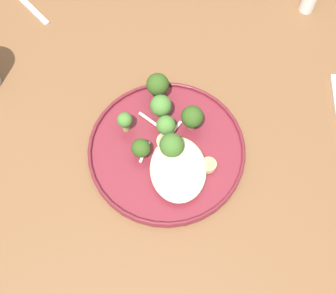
# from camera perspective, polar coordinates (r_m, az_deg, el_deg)

# --- Properties ---
(ground) EXTENTS (6.00, 6.00, 0.00)m
(ground) POSITION_cam_1_polar(r_m,az_deg,el_deg) (1.52, -0.18, -10.38)
(ground) COLOR #665B51
(wooden_dining_table) EXTENTS (1.40, 1.00, 0.74)m
(wooden_dining_table) POSITION_cam_1_polar(r_m,az_deg,el_deg) (0.90, -0.30, 0.67)
(wooden_dining_table) COLOR brown
(wooden_dining_table) RESTS_ON ground
(dinner_plate) EXTENTS (0.29, 0.29, 0.02)m
(dinner_plate) POSITION_cam_1_polar(r_m,az_deg,el_deg) (0.79, -0.00, -0.36)
(dinner_plate) COLOR maroon
(dinner_plate) RESTS_ON wooden_dining_table
(noodle_bed) EXTENTS (0.13, 0.10, 0.03)m
(noodle_bed) POSITION_cam_1_polar(r_m,az_deg,el_deg) (0.76, 1.36, -2.94)
(noodle_bed) COLOR beige
(noodle_bed) RESTS_ON dinner_plate
(seared_scallop_large_seared) EXTENTS (0.02, 0.02, 0.02)m
(seared_scallop_large_seared) POSITION_cam_1_polar(r_m,az_deg,el_deg) (0.77, -0.90, -0.82)
(seared_scallop_large_seared) COLOR beige
(seared_scallop_large_seared) RESTS_ON dinner_plate
(seared_scallop_center_golden) EXTENTS (0.03, 0.03, 0.01)m
(seared_scallop_center_golden) POSITION_cam_1_polar(r_m,az_deg,el_deg) (0.76, 0.61, -3.04)
(seared_scallop_center_golden) COLOR #E5C689
(seared_scallop_center_golden) RESTS_ON dinner_plate
(seared_scallop_right_edge) EXTENTS (0.04, 0.04, 0.02)m
(seared_scallop_right_edge) POSITION_cam_1_polar(r_m,az_deg,el_deg) (0.78, -0.42, 0.63)
(seared_scallop_right_edge) COLOR beige
(seared_scallop_right_edge) RESTS_ON dinner_plate
(seared_scallop_half_hidden) EXTENTS (0.03, 0.03, 0.01)m
(seared_scallop_half_hidden) POSITION_cam_1_polar(r_m,az_deg,el_deg) (0.77, 5.42, -2.39)
(seared_scallop_half_hidden) COLOR #E5C689
(seared_scallop_half_hidden) RESTS_ON dinner_plate
(broccoli_floret_tall_stalk) EXTENTS (0.04, 0.04, 0.06)m
(broccoli_floret_tall_stalk) POSITION_cam_1_polar(r_m,az_deg,el_deg) (0.79, -0.95, 5.48)
(broccoli_floret_tall_stalk) COLOR #89A356
(broccoli_floret_tall_stalk) RESTS_ON dinner_plate
(broccoli_floret_beside_noodles) EXTENTS (0.03, 0.03, 0.05)m
(broccoli_floret_beside_noodles) POSITION_cam_1_polar(r_m,az_deg,el_deg) (0.79, -5.74, 3.47)
(broccoli_floret_beside_noodles) COLOR #89A356
(broccoli_floret_beside_noodles) RESTS_ON dinner_plate
(broccoli_floret_left_leaning) EXTENTS (0.04, 0.04, 0.06)m
(broccoli_floret_left_leaning) POSITION_cam_1_polar(r_m,az_deg,el_deg) (0.75, 0.49, 0.18)
(broccoli_floret_left_leaning) COLOR #89A356
(broccoli_floret_left_leaning) RESTS_ON dinner_plate
(broccoli_floret_rear_charred) EXTENTS (0.04, 0.04, 0.06)m
(broccoli_floret_rear_charred) POSITION_cam_1_polar(r_m,az_deg,el_deg) (0.82, -1.38, 8.26)
(broccoli_floret_rear_charred) COLOR #89A356
(broccoli_floret_rear_charred) RESTS_ON dinner_plate
(broccoli_floret_near_rim) EXTENTS (0.04, 0.04, 0.05)m
(broccoli_floret_near_rim) POSITION_cam_1_polar(r_m,az_deg,el_deg) (0.78, -0.51, 2.85)
(broccoli_floret_near_rim) COLOR #7A994C
(broccoli_floret_near_rim) RESTS_ON dinner_plate
(broccoli_floret_right_tilted) EXTENTS (0.04, 0.04, 0.06)m
(broccoli_floret_right_tilted) POSITION_cam_1_polar(r_m,az_deg,el_deg) (0.78, 3.24, 3.98)
(broccoli_floret_right_tilted) COLOR #7A994C
(broccoli_floret_right_tilted) RESTS_ON dinner_plate
(broccoli_floret_small_sprig) EXTENTS (0.03, 0.03, 0.05)m
(broccoli_floret_small_sprig) POSITION_cam_1_polar(r_m,az_deg,el_deg) (0.76, -3.62, -0.17)
(broccoli_floret_small_sprig) COLOR #89A356
(broccoli_floret_small_sprig) RESTS_ON dinner_plate
(onion_sliver_long_sliver) EXTENTS (0.04, 0.04, 0.00)m
(onion_sliver_long_sliver) POSITION_cam_1_polar(r_m,az_deg,el_deg) (0.82, -2.43, 3.74)
(onion_sliver_long_sliver) COLOR silver
(onion_sliver_long_sliver) RESTS_ON dinner_plate
(onion_sliver_curled_piece) EXTENTS (0.04, 0.03, 0.00)m
(onion_sliver_curled_piece) POSITION_cam_1_polar(r_m,az_deg,el_deg) (0.80, 0.74, 2.18)
(onion_sliver_curled_piece) COLOR silver
(onion_sliver_curled_piece) RESTS_ON dinner_plate
(onion_sliver_pale_crescent) EXTENTS (0.04, 0.02, 0.00)m
(onion_sliver_pale_crescent) POSITION_cam_1_polar(r_m,az_deg,el_deg) (0.78, -3.10, -0.67)
(onion_sliver_pale_crescent) COLOR silver
(onion_sliver_pale_crescent) RESTS_ON dinner_plate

